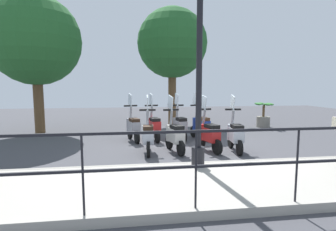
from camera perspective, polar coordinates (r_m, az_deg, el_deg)
The scene contains 15 objects.
ground_plane at distance 7.86m, azimuth 3.84°, elevation -6.64°, with size 28.00×28.00×0.00m, color #424247.
promenade_walkway at distance 4.92m, azimuth 11.48°, elevation -14.05°, with size 2.20×20.00×0.15m.
fence_railing at distance 3.75m, azimuth 17.09°, elevation -7.55°, with size 0.04×16.03×1.07m.
lamp_post_near at distance 5.28m, azimuth 6.81°, elevation 11.43°, with size 0.26×0.90×4.69m.
tree_large at distance 11.09m, azimuth -26.94°, elevation 14.34°, with size 3.29×3.29×5.09m.
tree_distant at distance 12.27m, azimuth 0.93°, elevation 15.39°, with size 3.15×3.15×5.27m.
potted_palm at distance 12.00m, azimuth 20.04°, elevation -0.27°, with size 1.06×0.66×1.05m.
scooter_near_0 at distance 7.33m, azimuth 14.43°, elevation -3.94°, with size 1.23×0.44×1.54m.
scooter_near_1 at distance 7.24m, azimuth 8.88°, elevation -3.95°, with size 1.21×0.53×1.54m.
scooter_near_2 at distance 7.02m, azimuth 1.50°, elevation -4.20°, with size 1.22×0.50×1.54m.
scooter_near_3 at distance 6.97m, azimuth -4.40°, elevation -4.30°, with size 1.23×0.44×1.54m.
scooter_far_0 at distance 8.72m, azimuth 7.14°, elevation -2.13°, with size 1.20×0.55×1.54m.
scooter_far_1 at distance 8.58m, azimuth 2.55°, elevation -2.22°, with size 1.23×0.46×1.54m.
scooter_far_2 at distance 8.54m, azimuth -3.12°, elevation -2.27°, with size 1.22×0.48×1.54m.
scooter_far_3 at distance 8.49m, azimuth -7.58°, elevation -2.37°, with size 1.21×0.53×1.54m.
Camera 1 is at (-7.49, 1.55, 1.80)m, focal length 28.00 mm.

